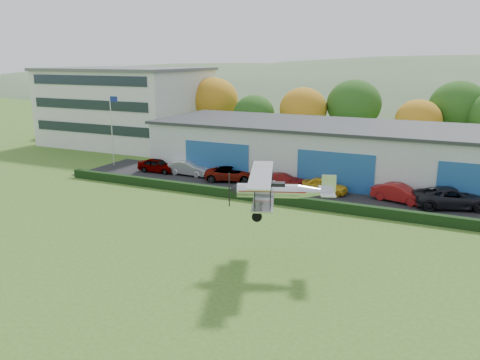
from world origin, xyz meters
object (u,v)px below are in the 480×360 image
at_px(hangar, 351,151).
at_px(office_block, 127,106).
at_px(car_6, 452,198).
at_px(car_3, 284,181).
at_px(car_0, 157,165).
at_px(biplane, 277,189).
at_px(car_2, 231,174).
at_px(flagpole, 112,123).
at_px(car_4, 325,186).
at_px(car_1, 189,168).
at_px(car_5, 399,193).

bearing_deg(hangar, office_block, 167.99).
relative_size(office_block, car_6, 3.46).
bearing_deg(car_3, car_0, 65.90).
distance_m(hangar, biplane, 22.94).
height_order(car_0, car_2, car_0).
bearing_deg(flagpole, car_4, -2.56).
bearing_deg(office_block, car_6, -18.10).
bearing_deg(biplane, office_block, 118.27).
bearing_deg(office_block, car_1, -36.55).
distance_m(car_1, car_4, 14.41).
relative_size(flagpole, car_4, 1.97).
xyz_separation_m(office_block, car_3, (28.55, -14.07, -4.46)).
relative_size(office_block, car_3, 4.26).
height_order(office_block, car_5, office_block).
bearing_deg(car_0, car_5, -92.71).
bearing_deg(car_2, car_5, -110.90).
relative_size(car_2, car_5, 1.11).
bearing_deg(car_0, hangar, -72.24).
distance_m(car_5, biplane, 16.94).
height_order(hangar, car_1, hangar).
height_order(flagpole, car_3, flagpole).
distance_m(car_1, car_5, 20.75).
bearing_deg(hangar, car_0, -160.59).
height_order(office_block, car_4, office_block).
bearing_deg(office_block, car_0, -43.66).
xyz_separation_m(flagpole, car_0, (6.16, -0.62, -4.02)).
relative_size(car_1, car_2, 0.90).
bearing_deg(car_0, car_2, -92.33).
distance_m(office_block, car_2, 27.09).
bearing_deg(hangar, car_2, -146.38).
distance_m(office_block, car_3, 32.14).
bearing_deg(flagpole, car_6, -1.65).
relative_size(hangar, car_0, 9.63).
height_order(car_2, car_5, car_5).
bearing_deg(hangar, biplane, -87.72).
height_order(car_6, biplane, biplane).
height_order(car_4, biplane, biplane).
bearing_deg(flagpole, car_1, -2.16).
bearing_deg(car_4, flagpole, 92.67).
distance_m(hangar, car_3, 8.55).
distance_m(hangar, car_5, 9.30).
bearing_deg(car_4, hangar, 0.70).
bearing_deg(car_3, car_5, -112.35).
bearing_deg(car_4, car_3, 94.88).
distance_m(car_2, car_6, 19.91).
bearing_deg(car_1, office_block, 55.96).
bearing_deg(car_3, car_4, -112.68).
height_order(car_0, car_1, car_1).
bearing_deg(office_block, biplane, -41.38).
height_order(office_block, biplane, office_block).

